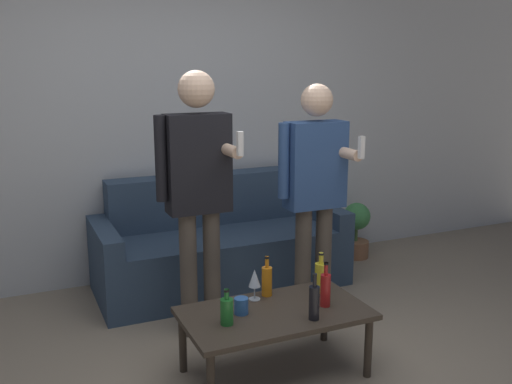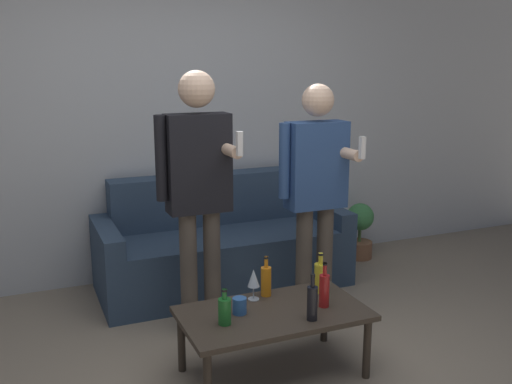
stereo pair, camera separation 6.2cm
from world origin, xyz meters
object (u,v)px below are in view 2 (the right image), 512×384
at_px(bottle_orange, 320,277).
at_px(person_standing_left, 198,182).
at_px(couch, 222,247).
at_px(person_standing_right, 316,183).
at_px(coffee_table, 273,318).

relative_size(bottle_orange, person_standing_left, 0.14).
height_order(couch, person_standing_right, person_standing_right).
xyz_separation_m(person_standing_left, person_standing_right, (0.80, -0.04, -0.06)).
relative_size(coffee_table, person_standing_right, 0.65).
relative_size(coffee_table, bottle_orange, 4.23).
height_order(bottle_orange, person_standing_right, person_standing_right).
xyz_separation_m(couch, bottle_orange, (0.18, -1.26, 0.17)).
bearing_deg(person_standing_left, coffee_table, -72.03).
bearing_deg(couch, person_standing_right, -63.04).
height_order(coffee_table, person_standing_left, person_standing_left).
xyz_separation_m(coffee_table, bottle_orange, (0.37, 0.14, 0.14)).
height_order(couch, bottle_orange, couch).
bearing_deg(coffee_table, person_standing_left, 107.97).
bearing_deg(person_standing_right, bottle_orange, -114.63).
distance_m(person_standing_left, person_standing_right, 0.81).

